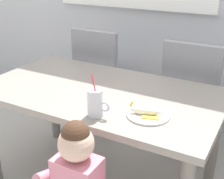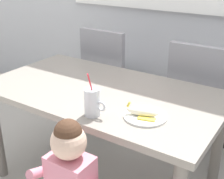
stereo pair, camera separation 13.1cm
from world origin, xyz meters
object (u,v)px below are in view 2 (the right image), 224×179
at_px(dining_chair_left, 110,75).
at_px(toddler_standing, 71,177).
at_px(peeled_banana, 143,112).
at_px(snack_plate, 145,116).
at_px(dining_table, 102,103).
at_px(milk_cup, 92,104).
at_px(dining_chair_right, 199,96).

distance_m(dining_chair_left, toddler_standing, 1.39).
bearing_deg(toddler_standing, peeled_banana, 64.25).
bearing_deg(dining_chair_left, snack_plate, 133.02).
bearing_deg(peeled_banana, dining_table, 154.14).
relative_size(dining_table, toddler_standing, 1.81).
xyz_separation_m(milk_cup, peeled_banana, (0.24, 0.12, -0.04)).
height_order(dining_chair_left, toddler_standing, dining_chair_left).
bearing_deg(toddler_standing, dining_table, 110.52).
relative_size(dining_chair_right, peeled_banana, 5.47).
relative_size(dining_chair_right, toddler_standing, 1.15).
distance_m(dining_table, dining_chair_left, 0.79).
bearing_deg(snack_plate, dining_chair_left, 133.02).
relative_size(dining_chair_right, milk_cup, 3.87).
bearing_deg(milk_cup, snack_plate, 28.65).
relative_size(dining_table, dining_chair_right, 1.58).
relative_size(dining_table, peeled_banana, 8.65).
bearing_deg(milk_cup, dining_chair_right, 74.71).
distance_m(toddler_standing, peeled_banana, 0.48).
xyz_separation_m(snack_plate, peeled_banana, (-0.01, -0.01, 0.03)).
height_order(dining_chair_left, dining_chair_right, same).
xyz_separation_m(dining_chair_left, peeled_banana, (0.79, -0.87, 0.22)).
bearing_deg(dining_chair_right, toddler_standing, 80.21).
xyz_separation_m(dining_chair_left, snack_plate, (0.80, -0.85, 0.20)).
bearing_deg(milk_cup, toddler_standing, -78.24).
height_order(dining_table, toddler_standing, toddler_standing).
bearing_deg(dining_table, toddler_standing, -69.48).
xyz_separation_m(dining_chair_left, toddler_standing, (0.61, -1.25, -0.02)).
bearing_deg(peeled_banana, toddler_standing, -115.75).
distance_m(milk_cup, peeled_banana, 0.27).
bearing_deg(peeled_banana, milk_cup, -153.00).
distance_m(dining_table, snack_plate, 0.45).
bearing_deg(dining_chair_left, dining_chair_right, 178.92).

